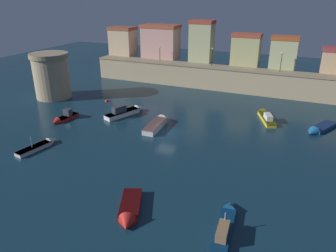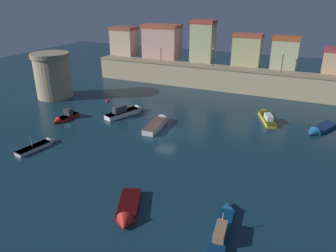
{
  "view_description": "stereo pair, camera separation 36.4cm",
  "coord_description": "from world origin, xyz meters",
  "px_view_note": "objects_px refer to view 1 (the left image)",
  "views": [
    {
      "loc": [
        16.28,
        -36.71,
        18.07
      ],
      "look_at": [
        0.0,
        0.84,
        0.73
      ],
      "focal_mm": 33.85,
      "sensor_mm": 36.0,
      "label": 1
    },
    {
      "loc": [
        16.62,
        -36.57,
        18.07
      ],
      "look_at": [
        0.0,
        0.84,
        0.73
      ],
      "focal_mm": 33.85,
      "sensor_mm": 36.0,
      "label": 2
    }
  ],
  "objects_px": {
    "moored_boat_0": "(41,145)",
    "moored_boat_5": "(126,111)",
    "quay_lamp_0": "(160,51)",
    "moored_boat_3": "(265,116)",
    "moored_boat_6": "(318,129)",
    "quay_lamp_1": "(212,54)",
    "quay_lamp_2": "(282,59)",
    "mooring_buoy_1": "(107,101)",
    "fortress_tower": "(51,75)",
    "moored_boat_2": "(63,118)",
    "moored_boat_7": "(225,224)",
    "moored_boat_1": "(129,212)",
    "moored_boat_4": "(158,123)"
  },
  "relations": [
    {
      "from": "fortress_tower",
      "to": "moored_boat_5",
      "type": "xyz_separation_m",
      "value": [
        16.95,
        -2.65,
        -3.59
      ]
    },
    {
      "from": "quay_lamp_2",
      "to": "mooring_buoy_1",
      "type": "height_order",
      "value": "quay_lamp_2"
    },
    {
      "from": "quay_lamp_0",
      "to": "moored_boat_4",
      "type": "bearing_deg",
      "value": -66.11
    },
    {
      "from": "moored_boat_5",
      "to": "fortress_tower",
      "type": "bearing_deg",
      "value": 102.79
    },
    {
      "from": "quay_lamp_0",
      "to": "moored_boat_3",
      "type": "height_order",
      "value": "quay_lamp_0"
    },
    {
      "from": "moored_boat_1",
      "to": "moored_boat_3",
      "type": "xyz_separation_m",
      "value": [
        7.81,
        28.42,
        0.09
      ]
    },
    {
      "from": "moored_boat_7",
      "to": "quay_lamp_1",
      "type": "bearing_deg",
      "value": 13.15
    },
    {
      "from": "quay_lamp_1",
      "to": "quay_lamp_2",
      "type": "relative_size",
      "value": 0.97
    },
    {
      "from": "moored_boat_0",
      "to": "moored_boat_5",
      "type": "xyz_separation_m",
      "value": [
        3.99,
        14.38,
        0.27
      ]
    },
    {
      "from": "moored_boat_3",
      "to": "moored_boat_6",
      "type": "relative_size",
      "value": 1.1
    },
    {
      "from": "moored_boat_5",
      "to": "mooring_buoy_1",
      "type": "distance_m",
      "value": 7.88
    },
    {
      "from": "moored_boat_3",
      "to": "moored_boat_1",
      "type": "bearing_deg",
      "value": 143.39
    },
    {
      "from": "quay_lamp_1",
      "to": "moored_boat_2",
      "type": "distance_m",
      "value": 31.06
    },
    {
      "from": "quay_lamp_2",
      "to": "mooring_buoy_1",
      "type": "relative_size",
      "value": 5.02
    },
    {
      "from": "fortress_tower",
      "to": "moored_boat_5",
      "type": "height_order",
      "value": "fortress_tower"
    },
    {
      "from": "quay_lamp_0",
      "to": "moored_boat_4",
      "type": "relative_size",
      "value": 0.44
    },
    {
      "from": "moored_boat_1",
      "to": "moored_boat_7",
      "type": "xyz_separation_m",
      "value": [
        8.14,
        1.8,
        0.04
      ]
    },
    {
      "from": "quay_lamp_1",
      "to": "moored_boat_7",
      "type": "bearing_deg",
      "value": -71.92
    },
    {
      "from": "quay_lamp_1",
      "to": "quay_lamp_2",
      "type": "bearing_deg",
      "value": 0.0
    },
    {
      "from": "moored_boat_2",
      "to": "moored_boat_6",
      "type": "distance_m",
      "value": 37.44
    },
    {
      "from": "fortress_tower",
      "to": "moored_boat_4",
      "type": "height_order",
      "value": "fortress_tower"
    },
    {
      "from": "fortress_tower",
      "to": "moored_boat_0",
      "type": "xyz_separation_m",
      "value": [
        12.96,
        -17.03,
        -3.87
      ]
    },
    {
      "from": "quay_lamp_2",
      "to": "moored_boat_7",
      "type": "distance_m",
      "value": 40.26
    },
    {
      "from": "quay_lamp_0",
      "to": "moored_boat_7",
      "type": "bearing_deg",
      "value": -58.56
    },
    {
      "from": "quay_lamp_2",
      "to": "moored_boat_6",
      "type": "height_order",
      "value": "quay_lamp_2"
    },
    {
      "from": "moored_boat_4",
      "to": "moored_boat_5",
      "type": "relative_size",
      "value": 0.96
    },
    {
      "from": "moored_boat_7",
      "to": "fortress_tower",
      "type": "bearing_deg",
      "value": 54.7
    },
    {
      "from": "fortress_tower",
      "to": "moored_boat_2",
      "type": "xyz_separation_m",
      "value": [
        9.41,
        -8.59,
        -3.75
      ]
    },
    {
      "from": "moored_boat_6",
      "to": "mooring_buoy_1",
      "type": "bearing_deg",
      "value": -61.54
    },
    {
      "from": "moored_boat_3",
      "to": "moored_boat_2",
      "type": "bearing_deg",
      "value": 93.44
    },
    {
      "from": "mooring_buoy_1",
      "to": "moored_boat_1",
      "type": "bearing_deg",
      "value": -53.0
    },
    {
      "from": "quay_lamp_0",
      "to": "mooring_buoy_1",
      "type": "relative_size",
      "value": 4.28
    },
    {
      "from": "moored_boat_1",
      "to": "moored_boat_0",
      "type": "bearing_deg",
      "value": -135.28
    },
    {
      "from": "moored_boat_1",
      "to": "moored_boat_6",
      "type": "height_order",
      "value": "moored_boat_1"
    },
    {
      "from": "quay_lamp_2",
      "to": "moored_boat_5",
      "type": "xyz_separation_m",
      "value": [
        -21.01,
        -20.13,
        -6.41
      ]
    },
    {
      "from": "moored_boat_3",
      "to": "quay_lamp_1",
      "type": "bearing_deg",
      "value": 22.72
    },
    {
      "from": "fortress_tower",
      "to": "moored_boat_0",
      "type": "relative_size",
      "value": 1.4
    },
    {
      "from": "quay_lamp_0",
      "to": "moored_boat_2",
      "type": "xyz_separation_m",
      "value": [
        -4.26,
        -26.06,
        -6.27
      ]
    },
    {
      "from": "quay_lamp_1",
      "to": "moored_boat_5",
      "type": "xyz_separation_m",
      "value": [
        -8.03,
        -20.13,
        -6.36
      ]
    },
    {
      "from": "mooring_buoy_1",
      "to": "quay_lamp_2",
      "type": "bearing_deg",
      "value": 29.78
    },
    {
      "from": "fortress_tower",
      "to": "moored_boat_1",
      "type": "bearing_deg",
      "value": -38.89
    },
    {
      "from": "moored_boat_1",
      "to": "moored_boat_2",
      "type": "xyz_separation_m",
      "value": [
        -20.4,
        15.45,
        0.06
      ]
    },
    {
      "from": "fortress_tower",
      "to": "moored_boat_0",
      "type": "bearing_deg",
      "value": -52.73
    },
    {
      "from": "moored_boat_6",
      "to": "quay_lamp_0",
      "type": "bearing_deg",
      "value": -88.27
    },
    {
      "from": "moored_boat_1",
      "to": "mooring_buoy_1",
      "type": "distance_m",
      "value": 32.24
    },
    {
      "from": "quay_lamp_0",
      "to": "fortress_tower",
      "type": "bearing_deg",
      "value": -128.02
    },
    {
      "from": "quay_lamp_1",
      "to": "mooring_buoy_1",
      "type": "bearing_deg",
      "value": -132.75
    },
    {
      "from": "quay_lamp_1",
      "to": "moored_boat_6",
      "type": "bearing_deg",
      "value": -36.56
    },
    {
      "from": "moored_boat_2",
      "to": "quay_lamp_1",
      "type": "bearing_deg",
      "value": 152.21
    },
    {
      "from": "moored_boat_2",
      "to": "moored_boat_5",
      "type": "xyz_separation_m",
      "value": [
        7.55,
        5.94,
        0.16
      ]
    }
  ]
}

